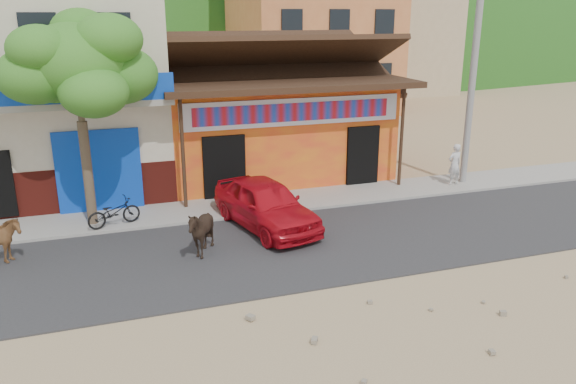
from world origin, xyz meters
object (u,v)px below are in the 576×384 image
utility_pole (473,70)px  scooter (114,212)px  tree (82,121)px  red_car (266,204)px  cow_dark (201,232)px  pedestrian (455,164)px

utility_pole → scooter: bearing=-177.0°
tree → red_car: (4.77, -1.72, -2.37)m
cow_dark → scooter: cow_dark is taller
tree → utility_pole: 12.84m
utility_pole → cow_dark: size_ratio=6.15×
cow_dark → pedestrian: pedestrian is taller
cow_dark → pedestrian: (9.61, 3.14, 0.17)m
tree → scooter: 2.70m
scooter → pedestrian: 11.67m
scooter → pedestrian: size_ratio=1.04×
tree → scooter: size_ratio=3.89×
red_car → pedestrian: size_ratio=2.79×
tree → red_car: bearing=-19.9°
red_car → scooter: 4.37m
cow_dark → utility_pole: bearing=89.0°
scooter → cow_dark: bearing=-161.7°
tree → cow_dark: tree is taller
cow_dark → pedestrian: size_ratio=0.88×
cow_dark → tree: bearing=-159.0°
red_car → scooter: bearing=149.4°
utility_pole → red_car: 8.92m
tree → pedestrian: bearing=0.0°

